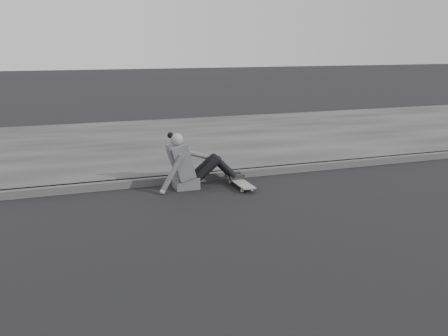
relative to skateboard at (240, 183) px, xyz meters
name	(u,v)px	position (x,y,z in m)	size (l,w,h in m)	color
ground	(362,224)	(0.83, -2.00, -0.07)	(80.00, 80.00, 0.00)	black
curb	(273,170)	(0.83, 0.58, -0.01)	(24.00, 0.16, 0.12)	#454545
sidewalk	(216,139)	(0.83, 3.60, -0.01)	(24.00, 6.00, 0.12)	#363636
skateboard	(240,183)	(0.00, 0.00, 0.00)	(0.20, 0.78, 0.09)	#AAABA5
seated_woman	(190,165)	(-0.73, 0.25, 0.29)	(1.38, 0.46, 0.88)	#515153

